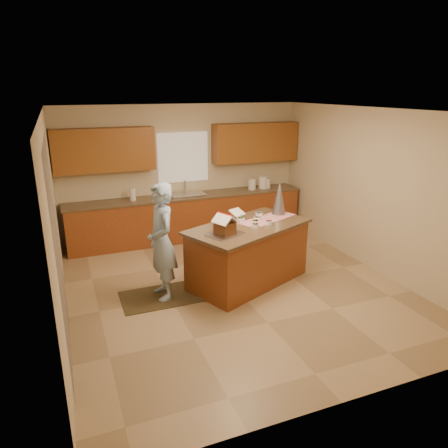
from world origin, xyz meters
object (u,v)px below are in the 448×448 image
Objects in this scene: tinsel_tree at (279,198)px; gingerbread_house at (225,226)px; island_base at (248,255)px; boy at (162,242)px.

tinsel_tree is 1.40m from gingerbread_house.
tinsel_tree is (0.73, 0.37, 0.79)m from island_base.
gingerbread_house is (0.88, -0.27, 0.22)m from boy.
boy is at bearing 156.89° from island_base.
island_base is at bearing 28.46° from gingerbread_house.
tinsel_tree is 2.18m from boy.
boy is (-1.38, -0.00, 0.42)m from island_base.
tinsel_tree is at bearing 96.84° from boy.
boy reaches higher than tinsel_tree.
boy is at bearing -169.97° from tinsel_tree.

